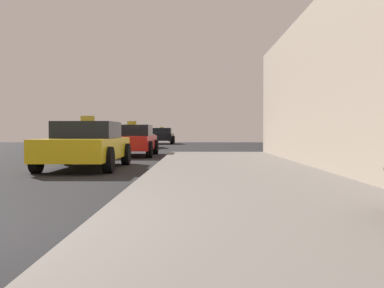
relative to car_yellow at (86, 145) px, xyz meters
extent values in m
cube|color=gray|center=(3.93, -8.83, -0.57)|extent=(4.00, 32.00, 0.15)
cube|color=yellow|center=(0.00, -0.05, -0.10)|extent=(1.74, 4.58, 0.55)
cube|color=black|center=(0.00, 0.18, 0.40)|extent=(1.53, 2.06, 0.45)
cube|color=yellow|center=(0.00, 0.18, 0.70)|extent=(0.36, 0.14, 0.16)
cylinder|color=black|center=(0.87, -1.52, -0.33)|extent=(0.22, 0.64, 0.64)
cylinder|color=black|center=(-0.87, -1.52, -0.33)|extent=(0.22, 0.64, 0.64)
cylinder|color=black|center=(0.87, 1.41, -0.33)|extent=(0.22, 0.64, 0.64)
cylinder|color=black|center=(-0.87, 1.41, -0.33)|extent=(0.22, 0.64, 0.64)
cube|color=red|center=(0.32, 6.74, -0.10)|extent=(1.76, 4.37, 0.55)
cube|color=black|center=(0.32, 6.96, 0.40)|extent=(1.55, 1.97, 0.45)
cube|color=yellow|center=(0.32, 6.96, 0.70)|extent=(0.36, 0.14, 0.16)
cylinder|color=black|center=(1.20, 5.34, -0.33)|extent=(0.22, 0.64, 0.64)
cylinder|color=black|center=(-0.57, 5.34, -0.33)|extent=(0.22, 0.64, 0.64)
cylinder|color=black|center=(1.20, 8.14, -0.33)|extent=(0.22, 0.64, 0.64)
cylinder|color=black|center=(-0.57, 8.14, -0.33)|extent=(0.22, 0.64, 0.64)
cube|color=#B7B7BF|center=(-0.61, 16.66, -0.10)|extent=(1.78, 4.40, 0.55)
cube|color=black|center=(-0.61, 16.88, 0.40)|extent=(1.56, 1.98, 0.45)
cylinder|color=black|center=(0.28, 15.25, -0.33)|extent=(0.22, 0.64, 0.64)
cylinder|color=black|center=(-1.50, 15.25, -0.33)|extent=(0.22, 0.64, 0.64)
cylinder|color=black|center=(0.28, 18.07, -0.33)|extent=(0.22, 0.64, 0.64)
cylinder|color=black|center=(-1.50, 18.07, -0.33)|extent=(0.22, 0.64, 0.64)
cube|color=black|center=(0.18, 25.77, -0.10)|extent=(1.84, 4.11, 0.55)
cube|color=black|center=(0.18, 25.98, 0.40)|extent=(1.62, 1.85, 0.45)
cylinder|color=black|center=(1.09, 24.46, -0.33)|extent=(0.22, 0.64, 0.64)
cylinder|color=black|center=(-0.74, 24.46, -0.33)|extent=(0.22, 0.64, 0.64)
cylinder|color=black|center=(1.09, 27.09, -0.33)|extent=(0.22, 0.64, 0.64)
cylinder|color=black|center=(-0.74, 27.09, -0.33)|extent=(0.22, 0.64, 0.64)
cube|color=white|center=(-0.44, 35.09, -0.10)|extent=(1.85, 4.48, 0.55)
cube|color=black|center=(-0.44, 35.32, 0.40)|extent=(1.62, 2.02, 0.45)
cube|color=yellow|center=(-0.44, 35.32, 0.70)|extent=(0.36, 0.14, 0.16)
cylinder|color=black|center=(0.48, 33.66, -0.33)|extent=(0.22, 0.64, 0.64)
cylinder|color=black|center=(-1.37, 33.66, -0.33)|extent=(0.22, 0.64, 0.64)
cylinder|color=black|center=(0.48, 36.53, -0.33)|extent=(0.22, 0.64, 0.64)
cylinder|color=black|center=(-1.37, 36.53, -0.33)|extent=(0.22, 0.64, 0.64)
camera|label=1|loc=(2.98, -13.21, 0.36)|focal=45.71mm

